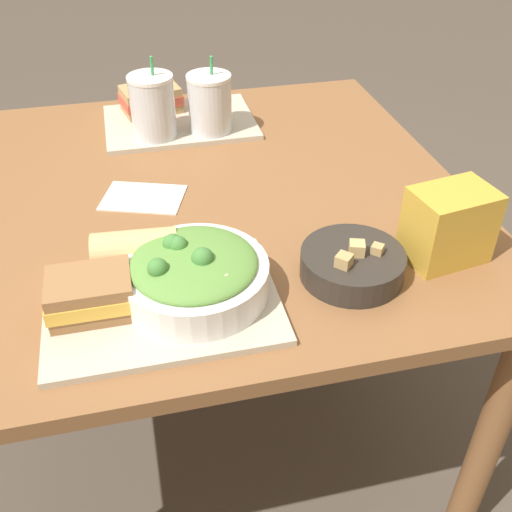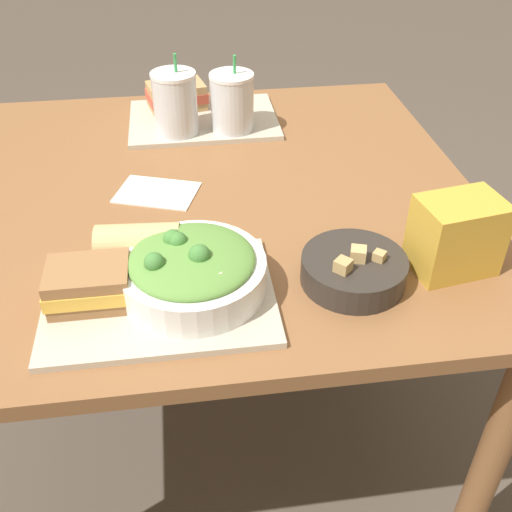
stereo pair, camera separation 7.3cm
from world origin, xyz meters
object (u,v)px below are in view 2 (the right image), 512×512
soup_bowl (354,269)px  sandwich_near (89,284)px  drink_cup_red (232,104)px  salad_bowl (192,269)px  baguette_near (140,245)px  napkin_folded (157,193)px  chip_bag (456,236)px  drink_cup_dark (175,105)px  sandwich_far (177,96)px

soup_bowl → sandwich_near: size_ratio=1.33×
drink_cup_red → salad_bowl: bearing=-102.2°
soup_bowl → sandwich_near: bearing=-179.6°
baguette_near → sandwich_near: bearing=143.1°
sandwich_near → napkin_folded: size_ratio=0.70×
napkin_folded → chip_bag: bearing=-32.3°
chip_bag → soup_bowl: bearing=175.5°
soup_bowl → drink_cup_dark: drink_cup_dark is taller
salad_bowl → soup_bowl: 0.27m
salad_bowl → sandwich_near: size_ratio=1.79×
salad_bowl → napkin_folded: bearing=100.1°
salad_bowl → napkin_folded: size_ratio=1.25×
baguette_near → chip_bag: (0.53, -0.07, 0.02)m
sandwich_near → drink_cup_red: 0.67m
salad_bowl → sandwich_far: bearing=90.1°
baguette_near → sandwich_far: baguette_near is taller
drink_cup_red → chip_bag: drink_cup_red is taller
baguette_near → drink_cup_dark: 0.52m
drink_cup_red → sandwich_near: bearing=-115.7°
sandwich_near → drink_cup_red: size_ratio=0.74×
chip_bag → salad_bowl: bearing=172.2°
sandwich_far → chip_bag: (0.45, -0.73, 0.02)m
baguette_near → napkin_folded: size_ratio=0.77×
sandwich_near → chip_bag: bearing=1.7°
soup_bowl → drink_cup_red: 0.62m
drink_cup_red → soup_bowl: bearing=-76.9°
drink_cup_red → drink_cup_dark: bearing=180.0°
sandwich_near → baguette_near: bearing=48.7°
soup_bowl → napkin_folded: soup_bowl is taller
soup_bowl → sandwich_near: sandwich_near is taller
soup_bowl → chip_bag: (0.18, 0.01, 0.04)m
sandwich_far → drink_cup_red: drink_cup_red is taller
soup_bowl → chip_bag: chip_bag is taller
sandwich_near → chip_bag: (0.61, 0.02, 0.02)m
napkin_folded → sandwich_near: bearing=-107.1°
salad_bowl → drink_cup_red: size_ratio=1.32×
drink_cup_dark → drink_cup_red: bearing=0.0°
sandwich_near → baguette_near: baguette_near is taller
salad_bowl → drink_cup_red: drink_cup_red is taller
sandwich_far → drink_cup_red: bearing=-60.4°
sandwich_far → soup_bowl: bearing=-82.1°
salad_bowl → chip_bag: 0.44m
salad_bowl → napkin_folded: (-0.06, 0.33, -0.05)m
drink_cup_dark → napkin_folded: drink_cup_dark is taller
salad_bowl → drink_cup_dark: (-0.01, 0.59, 0.03)m
chip_bag → napkin_folded: 0.60m
drink_cup_red → chip_bag: bearing=-61.5°
salad_bowl → sandwich_near: 0.16m
salad_bowl → drink_cup_dark: size_ratio=1.25×
salad_bowl → sandwich_far: salad_bowl is taller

